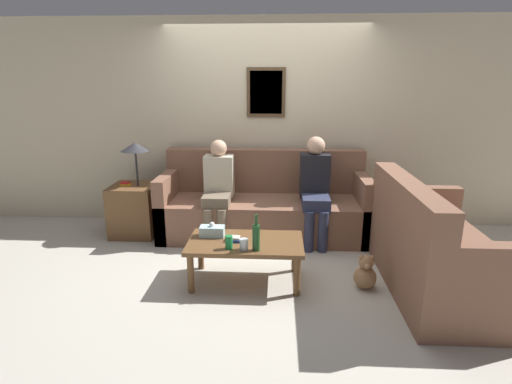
% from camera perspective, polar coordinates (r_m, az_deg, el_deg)
% --- Properties ---
extents(ground_plane, '(16.00, 16.00, 0.00)m').
position_cam_1_polar(ground_plane, '(4.54, 0.92, -8.37)').
color(ground_plane, beige).
extents(wall_back, '(9.00, 0.08, 2.60)m').
position_cam_1_polar(wall_back, '(5.18, 1.42, 9.65)').
color(wall_back, beige).
rests_on(wall_back, ground_plane).
extents(couch_main, '(2.48, 0.90, 1.01)m').
position_cam_1_polar(couch_main, '(4.92, 1.18, -2.12)').
color(couch_main, brown).
rests_on(couch_main, ground_plane).
extents(couch_side, '(0.90, 1.67, 1.01)m').
position_cam_1_polar(couch_side, '(3.97, 24.18, -8.07)').
color(couch_side, brown).
rests_on(couch_side, ground_plane).
extents(coffee_table, '(1.07, 0.59, 0.41)m').
position_cam_1_polar(coffee_table, '(3.75, -1.51, -7.81)').
color(coffee_table, brown).
rests_on(coffee_table, ground_plane).
extents(side_table_with_lamp, '(0.53, 0.53, 1.14)m').
position_cam_1_polar(side_table_with_lamp, '(5.11, -16.91, -1.93)').
color(side_table_with_lamp, brown).
rests_on(side_table_with_lamp, ground_plane).
extents(wine_bottle, '(0.07, 0.07, 0.33)m').
position_cam_1_polar(wine_bottle, '(3.49, 0.02, -6.44)').
color(wine_bottle, '#19421E').
rests_on(wine_bottle, coffee_table).
extents(drinking_glass, '(0.07, 0.07, 0.10)m').
position_cam_1_polar(drinking_glass, '(3.54, -1.74, -7.48)').
color(drinking_glass, silver).
rests_on(drinking_glass, coffee_table).
extents(book_stack, '(0.13, 0.11, 0.04)m').
position_cam_1_polar(book_stack, '(3.73, -3.24, -6.71)').
color(book_stack, navy).
rests_on(book_stack, coffee_table).
extents(soda_can, '(0.07, 0.07, 0.12)m').
position_cam_1_polar(soda_can, '(3.56, -3.89, -7.18)').
color(soda_can, '#197A38').
rests_on(soda_can, coffee_table).
extents(tissue_box, '(0.23, 0.12, 0.15)m').
position_cam_1_polar(tissue_box, '(3.85, -6.29, -5.56)').
color(tissue_box, silver).
rests_on(tissue_box, coffee_table).
extents(person_left, '(0.34, 0.57, 1.18)m').
position_cam_1_polar(person_left, '(4.68, -5.45, 0.78)').
color(person_left, '#756651').
rests_on(person_left, ground_plane).
extents(person_right, '(0.34, 0.59, 1.23)m').
position_cam_1_polar(person_right, '(4.64, 8.45, 0.88)').
color(person_right, '#2D334C').
rests_on(person_right, ground_plane).
extents(teddy_bear, '(0.21, 0.21, 0.33)m').
position_cam_1_polar(teddy_bear, '(3.86, 15.34, -11.19)').
color(teddy_bear, '#A87A51').
rests_on(teddy_bear, ground_plane).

